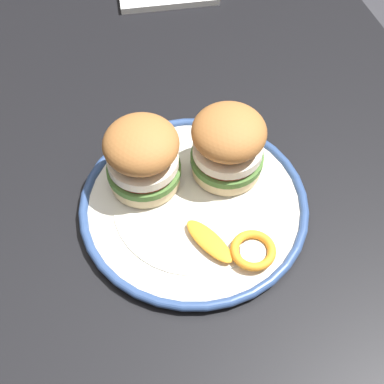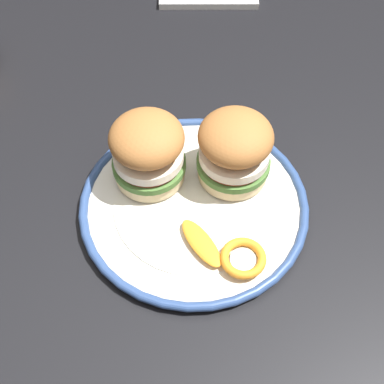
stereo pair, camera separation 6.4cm
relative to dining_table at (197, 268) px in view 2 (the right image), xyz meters
name	(u,v)px [view 2 (the right image)]	position (x,y,z in m)	size (l,w,h in m)	color
dining_table	(197,268)	(0.00, 0.00, 0.00)	(1.33, 0.85, 0.73)	black
dinner_plate	(192,205)	(-0.04, 0.00, 0.11)	(0.30, 0.30, 0.02)	silver
sandwich_half_left	(148,150)	(-0.09, -0.05, 0.17)	(0.11, 0.11, 0.10)	beige
sandwich_half_right	(235,149)	(-0.08, 0.06, 0.17)	(0.11, 0.11, 0.10)	beige
orange_peel_curled	(243,258)	(0.06, 0.05, 0.12)	(0.07, 0.07, 0.01)	orange
orange_peel_strip_long	(202,243)	(0.03, 0.00, 0.12)	(0.08, 0.06, 0.01)	orange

